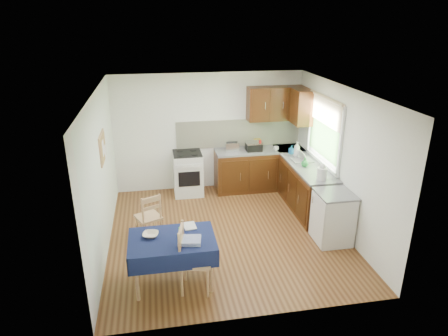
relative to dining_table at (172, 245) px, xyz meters
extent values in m
plane|color=#4E2C14|center=(0.99, 1.21, -0.61)|extent=(4.20, 4.20, 0.00)
cube|color=white|center=(0.99, 1.21, 1.89)|extent=(4.00, 4.20, 0.02)
cube|color=white|center=(0.99, 3.31, 0.64)|extent=(4.00, 0.02, 2.50)
cube|color=white|center=(0.99, -0.89, 0.64)|extent=(4.00, 0.02, 2.50)
cube|color=white|center=(-1.01, 1.21, 0.64)|extent=(0.02, 4.20, 2.50)
cube|color=white|center=(2.99, 1.21, 0.64)|extent=(0.02, 4.20, 2.50)
cube|color=#371909|center=(2.04, 3.01, -0.18)|extent=(1.90, 0.60, 0.86)
cube|color=#371909|center=(2.69, 1.86, -0.18)|extent=(0.60, 1.70, 0.86)
cube|color=slate|center=(2.04, 3.01, 0.27)|extent=(1.90, 0.60, 0.04)
cube|color=slate|center=(2.69, 1.86, 0.27)|extent=(0.60, 1.70, 0.04)
cube|color=slate|center=(2.69, 3.01, 0.27)|extent=(0.60, 0.60, 0.04)
cube|color=white|center=(1.64, 3.30, 0.59)|extent=(2.70, 0.02, 0.60)
cube|color=#371909|center=(2.39, 3.14, 1.24)|extent=(1.20, 0.35, 0.70)
cube|color=#371909|center=(2.81, 2.71, 1.24)|extent=(0.35, 0.50, 0.70)
cube|color=silver|center=(0.49, 3.01, -0.16)|extent=(0.60, 0.60, 0.90)
cube|color=black|center=(0.49, 3.01, 0.29)|extent=(0.58, 0.58, 0.02)
cube|color=black|center=(0.49, 2.71, -0.16)|extent=(0.44, 0.01, 0.32)
cube|color=#2E5723|center=(2.97, 1.91, 0.89)|extent=(0.01, 1.40, 0.85)
cube|color=silver|center=(2.96, 1.91, 1.54)|extent=(0.04, 1.48, 0.06)
cube|color=silver|center=(2.96, 1.91, 0.34)|extent=(0.04, 1.48, 0.06)
cube|color=tan|center=(2.94, 1.91, 1.32)|extent=(0.02, 1.36, 0.44)
cube|color=silver|center=(2.69, 0.66, -0.19)|extent=(0.55, 0.58, 0.85)
cube|color=slate|center=(2.69, 0.66, 0.26)|extent=(0.58, 0.60, 0.03)
cube|color=tan|center=(-0.99, 1.51, 0.99)|extent=(0.02, 0.62, 0.47)
cube|color=#A28244|center=(-0.97, 1.51, 0.99)|extent=(0.01, 0.56, 0.41)
cube|color=white|center=(-0.96, 1.43, 1.01)|extent=(0.00, 0.18, 0.24)
cube|color=white|center=(-0.96, 1.63, 0.89)|extent=(0.00, 0.15, 0.20)
cube|color=#0D0D36|center=(0.00, 0.00, 0.09)|extent=(1.15, 0.77, 0.03)
cube|color=#0D0D36|center=(0.00, -0.39, -0.03)|extent=(1.19, 0.02, 0.26)
cube|color=#0D0D36|center=(0.00, 0.39, -0.03)|extent=(1.19, 0.02, 0.26)
cube|color=#0D0D36|center=(-0.58, 0.00, -0.03)|extent=(0.02, 0.81, 0.26)
cube|color=#0D0D36|center=(0.58, 0.00, -0.03)|extent=(0.02, 0.81, 0.26)
cylinder|color=tan|center=(-0.49, -0.30, -0.27)|extent=(0.05, 0.05, 0.69)
cylinder|color=tan|center=(0.49, -0.30, -0.27)|extent=(0.05, 0.05, 0.69)
cylinder|color=tan|center=(-0.49, 0.30, -0.27)|extent=(0.05, 0.05, 0.69)
cylinder|color=tan|center=(0.49, 0.30, -0.27)|extent=(0.05, 0.05, 0.69)
cube|color=tan|center=(-0.34, 1.28, -0.21)|extent=(0.50, 0.50, 0.04)
cube|color=tan|center=(-0.27, 1.13, 0.11)|extent=(0.32, 0.16, 0.27)
cylinder|color=tan|center=(-0.26, 1.49, -0.41)|extent=(0.03, 0.03, 0.41)
cylinder|color=tan|center=(-0.54, 1.36, -0.41)|extent=(0.03, 0.03, 0.41)
cylinder|color=tan|center=(-0.14, 1.21, -0.41)|extent=(0.03, 0.03, 0.41)
cylinder|color=tan|center=(-0.42, 1.08, -0.41)|extent=(0.03, 0.03, 0.41)
cube|color=tan|center=(0.30, -0.19, -0.15)|extent=(0.51, 0.51, 0.04)
cube|color=tan|center=(0.12, -0.16, 0.21)|extent=(0.11, 0.39, 0.31)
cylinder|color=tan|center=(0.44, -0.40, -0.38)|extent=(0.04, 0.04, 0.46)
cylinder|color=tan|center=(0.51, -0.06, -0.38)|extent=(0.04, 0.04, 0.46)
cylinder|color=tan|center=(0.09, -0.33, -0.38)|extent=(0.04, 0.04, 0.46)
cylinder|color=tan|center=(0.16, 0.01, -0.38)|extent=(0.04, 0.04, 0.46)
cube|color=silver|center=(1.43, 2.99, 0.38)|extent=(0.28, 0.17, 0.19)
cube|color=black|center=(1.43, 2.99, 0.49)|extent=(0.24, 0.02, 0.02)
cube|color=black|center=(1.89, 2.96, 0.36)|extent=(0.32, 0.28, 0.15)
cube|color=silver|center=(1.89, 2.96, 0.46)|extent=(0.32, 0.28, 0.03)
cylinder|color=red|center=(2.02, 2.92, 0.40)|extent=(0.05, 0.05, 0.23)
cube|color=yellow|center=(2.03, 3.18, 0.38)|extent=(0.14, 0.10, 0.18)
cube|color=gray|center=(2.68, 2.18, 0.30)|extent=(0.40, 0.30, 0.02)
cylinder|color=silver|center=(2.68, 2.18, 0.38)|extent=(0.05, 0.19, 0.19)
cylinder|color=silver|center=(2.67, 1.21, 0.39)|extent=(0.17, 0.17, 0.22)
sphere|color=silver|center=(2.67, 1.21, 0.52)|extent=(0.11, 0.11, 0.11)
imported|color=silver|center=(2.36, 2.88, 0.33)|extent=(0.15, 0.15, 0.09)
imported|color=silver|center=(2.65, 2.43, 0.44)|extent=(0.17, 0.17, 0.31)
imported|color=#1E69AF|center=(2.60, 2.61, 0.38)|extent=(0.10, 0.10, 0.18)
imported|color=#238238|center=(2.61, 1.86, 0.37)|extent=(0.17, 0.17, 0.17)
imported|color=#EFE0C3|center=(-0.29, 0.11, 0.13)|extent=(0.25, 0.25, 0.05)
imported|color=white|center=(0.19, 0.28, 0.11)|extent=(0.19, 0.25, 0.02)
cylinder|color=#268E28|center=(0.12, 0.13, 0.15)|extent=(0.04, 0.04, 0.09)
cube|color=#2A409B|center=(0.23, -0.14, 0.13)|extent=(0.34, 0.29, 0.05)
camera|label=1|loc=(-0.13, -4.81, 2.99)|focal=32.00mm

